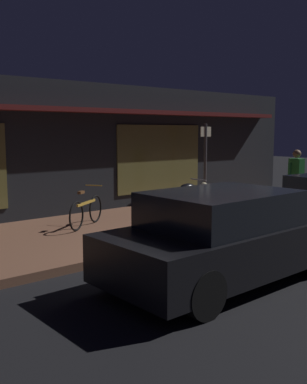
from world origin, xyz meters
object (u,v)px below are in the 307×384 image
object	(u,v)px
motorcycle	(184,199)
parked_car_near	(225,237)
sign_post	(205,158)
person_bystander	(296,179)
bicycle_parked	(86,211)

from	to	relation	value
motorcycle	parked_car_near	world-z (taller)	parked_car_near
sign_post	parked_car_near	bearing A→B (deg)	-134.03
person_bystander	motorcycle	bearing A→B (deg)	160.62
parked_car_near	person_bystander	bearing A→B (deg)	22.80
motorcycle	sign_post	bearing A→B (deg)	33.37
sign_post	parked_car_near	size ratio (longest dim) A/B	0.58
motorcycle	person_bystander	size ratio (longest dim) A/B	1.02
motorcycle	bicycle_parked	xyz separation A→B (m)	(-2.34, 0.78, -0.14)
sign_post	parked_car_near	distance (m)	7.13
bicycle_parked	person_bystander	bearing A→B (deg)	-18.98
bicycle_parked	sign_post	size ratio (longest dim) A/B	0.59
person_bystander	sign_post	bearing A→B (deg)	104.49
motorcycle	parked_car_near	bearing A→B (deg)	-125.38
bicycle_parked	sign_post	distance (m)	4.96
motorcycle	parked_car_near	xyz separation A→B (m)	(-2.47, -3.48, 0.06)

